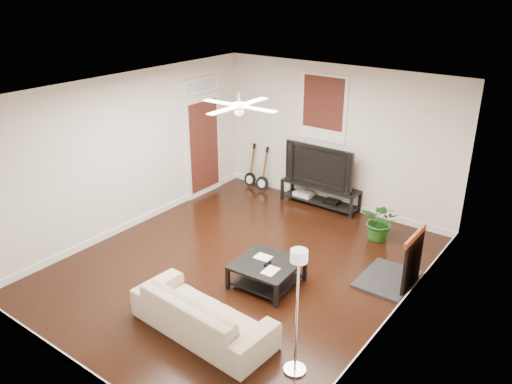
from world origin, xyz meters
TOP-DOWN VIEW (x-y plane):
  - room at (0.00, 0.00)m, footprint 5.01×6.01m
  - brick_accent at (2.49, 1.00)m, footprint 0.02×2.20m
  - fireplace at (2.20, 1.00)m, footprint 0.80×1.10m
  - window_back at (-0.30, 2.97)m, footprint 1.00×0.06m
  - door_left at (-2.46, 1.90)m, footprint 0.08×1.00m
  - tv_stand at (-0.17, 2.78)m, footprint 1.62×0.43m
  - tv at (-0.17, 2.80)m, footprint 1.46×0.19m
  - coffee_table at (0.63, -0.18)m, footprint 0.94×0.94m
  - sofa at (0.61, -1.58)m, footprint 2.03×0.89m
  - floor_lamp at (1.96, -1.48)m, footprint 0.28×0.28m
  - potted_plant at (1.40, 2.15)m, footprint 0.71×0.63m
  - guitar_left at (-1.90, 2.75)m, footprint 0.31×0.23m
  - guitar_right at (-1.55, 2.72)m, footprint 0.30×0.22m
  - ceiling_fan at (0.00, 0.00)m, footprint 1.24×1.24m

SIDE VIEW (x-z plane):
  - coffee_table at x=0.63m, z-range 0.00..0.37m
  - tv_stand at x=-0.17m, z-range 0.00..0.45m
  - sofa at x=0.61m, z-range 0.00..0.58m
  - potted_plant at x=1.40m, z-range 0.00..0.72m
  - fireplace at x=2.20m, z-range 0.00..0.92m
  - guitar_left at x=-1.90m, z-range 0.00..0.96m
  - guitar_right at x=-1.55m, z-range 0.00..0.96m
  - floor_lamp at x=1.96m, z-range 0.00..1.62m
  - tv at x=-0.17m, z-range 0.45..1.29m
  - door_left at x=-2.46m, z-range 0.00..2.50m
  - room at x=0.00m, z-range 0.00..2.80m
  - brick_accent at x=2.49m, z-range 0.00..2.80m
  - window_back at x=-0.30m, z-range 1.30..2.60m
  - ceiling_fan at x=0.00m, z-range 2.44..2.76m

